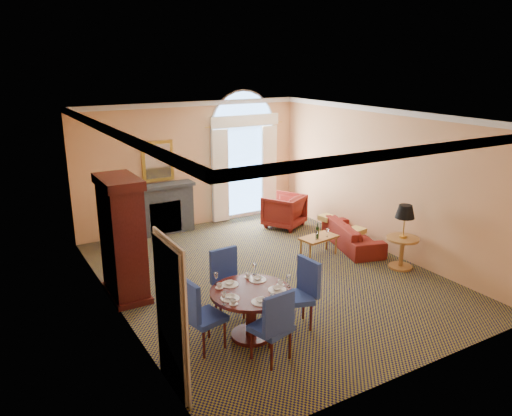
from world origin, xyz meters
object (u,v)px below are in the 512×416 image
sofa (353,235)px  side_table (404,229)px  armchair (284,211)px  armoire (123,240)px  dining_table (251,303)px  coffee_table (319,238)px

sofa → side_table: bearing=-161.8°
sofa → armchair: 2.10m
armoire → dining_table: bearing=-62.4°
armoire → armchair: size_ratio=2.40×
dining_table → sofa: 4.60m
sofa → armchair: bearing=32.2°
armoire → armchair: armoire is taller
dining_table → side_table: side_table is taller
dining_table → coffee_table: 3.74m
sofa → side_table: side_table is taller
dining_table → sofa: (4.01, 2.24, -0.31)m
armoire → side_table: 5.57m
dining_table → armchair: bearing=51.1°
coffee_table → armoire: bearing=168.8°
dining_table → coffee_table: bearing=36.4°
armchair → side_table: size_ratio=0.70×
armoire → side_table: bearing=-17.2°
dining_table → sofa: dining_table is taller
armoire → dining_table: 2.77m
sofa → armchair: armchair is taller
dining_table → sofa: bearing=29.2°
dining_table → side_table: 4.14m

